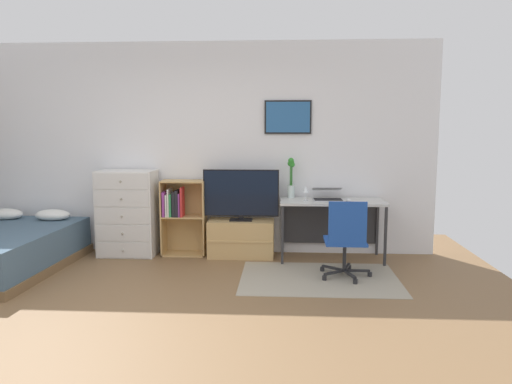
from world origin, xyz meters
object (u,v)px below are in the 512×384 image
Objects in this scene: dresser at (128,213)px; television at (241,195)px; desk at (331,210)px; laptop at (327,195)px; bookshelf at (181,212)px; bamboo_vase at (291,177)px; office_chair at (346,237)px; computer_mouse at (349,200)px; tv_stand at (241,238)px; wine_glass at (306,190)px.

dresser is 1.47m from television.
desk is 3.20× the size of laptop.
bookshelf is (0.67, 0.07, 0.01)m from dresser.
bamboo_vase reaches higher than bookshelf.
bookshelf reaches higher than office_chair.
television is 0.75× the size of desk.
computer_mouse is at bearing -20.37° from bamboo_vase.
laptop is (1.07, 0.01, 0.01)m from television.
television is at bearing -90.00° from tv_stand.
laptop is 0.51m from bamboo_vase.
television is at bearing -179.16° from desk.
tv_stand is at bearing 0.59° from dresser.
laptop is at bearing 150.18° from computer_mouse.
tv_stand is 1.62× the size of bamboo_vase.
office_chair is 8.27× the size of computer_mouse.
office_chair is at bearing -58.99° from bamboo_vase.
bamboo_vase reaches higher than computer_mouse.
laptop is 2.20× the size of wine_glass.
bookshelf is at bearing -177.81° from bamboo_vase.
television is at bearing -168.36° from bamboo_vase.
bamboo_vase is at bearing 11.64° from television.
office_chair is 0.77m from computer_mouse.
bookshelf is at bearing 176.18° from tv_stand.
wine_glass is at bearing -157.25° from desk.
laptop reaches higher than office_chair.
wine_glass reaches higher than office_chair.
desk reaches higher than tv_stand.
computer_mouse is 0.58× the size of wine_glass.
office_chair is (1.20, -0.86, 0.22)m from tv_stand.
dresser is at bearing -179.80° from desk.
bookshelf is 1.88× the size of bamboo_vase.
dresser is 2.28m from wine_glass.
bookshelf is at bearing 5.76° from dresser.
laptop is at bearing -174.15° from desk.
dresser is 2.14× the size of bamboo_vase.
television is at bearing -5.44° from bookshelf.
tv_stand is 2.08× the size of laptop.
tv_stand is at bearing 145.11° from office_chair.
dresser is 2.57m from desk.
wine_glass is (-0.33, -0.14, 0.27)m from desk.
desk is at bearing 22.75° from wine_glass.
bookshelf is 2.19m from office_chair.
computer_mouse is 0.78m from bamboo_vase.
television is (0.00, -0.02, 0.56)m from tv_stand.
tv_stand is 0.87× the size of television.
office_chair reaches higher than computer_mouse.
wine_glass reaches higher than laptop.
tv_stand is at bearing -170.35° from bamboo_vase.
wine_glass is (0.80, -0.14, 0.64)m from tv_stand.
laptop is (1.07, -0.01, 0.57)m from tv_stand.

